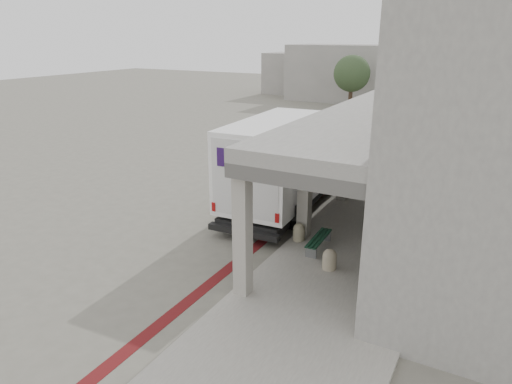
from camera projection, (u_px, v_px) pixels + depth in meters
The scene contains 12 objects.
ground at pixel (241, 232), 15.73m from camera, with size 120.00×120.00×0.00m, color #646055.
bike_lane_stripe at pixel (292, 218), 16.94m from camera, with size 0.35×40.00×0.01m, color #581113.
sidewalk at pixel (354, 256), 13.90m from camera, with size 4.40×28.00×0.12m, color gray.
transit_building at pixel (484, 130), 15.27m from camera, with size 7.60×17.00×7.00m.
distant_backdrop at pixel (396, 74), 45.93m from camera, with size 28.00×10.00×6.50m.
tree_left at pixel (352, 74), 40.20m from camera, with size 3.20×3.20×4.80m.
tree_mid at pixel (439, 75), 38.70m from camera, with size 3.20×3.20×4.80m.
fedex_truck at pixel (290, 159), 17.67m from camera, with size 2.99×8.41×3.54m.
bench at pixel (319, 241), 14.14m from camera, with size 0.40×1.62×0.38m.
bollard_near at pixel (299, 232), 14.73m from camera, with size 0.38×0.38×0.58m.
bollard_far at pixel (330, 259), 12.92m from camera, with size 0.40×0.40×0.60m.
utility_cabinet at pixel (375, 267), 11.93m from camera, with size 0.52×0.69×1.15m, color gray.
Camera 1 is at (7.33, -12.42, 6.44)m, focal length 32.00 mm.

